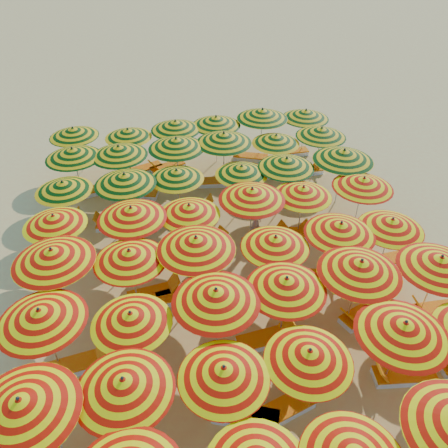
# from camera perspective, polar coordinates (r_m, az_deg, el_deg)

# --- Properties ---
(ground) EXTENTS (120.00, 120.00, 0.00)m
(ground) POSITION_cam_1_polar(r_m,az_deg,el_deg) (15.91, 0.34, -5.66)
(ground) COLOR #D6B55F
(ground) RESTS_ON ground
(umbrella_6) EXTENTS (2.88, 2.88, 2.60)m
(umbrella_6) POSITION_cam_1_polar(r_m,az_deg,el_deg) (10.79, -24.97, -20.69)
(umbrella_6) COLOR silver
(umbrella_6) RESTS_ON ground
(umbrella_7) EXTENTS (2.49, 2.49, 2.43)m
(umbrella_7) POSITION_cam_1_polar(r_m,az_deg,el_deg) (10.58, -12.97, -19.76)
(umbrella_7) COLOR silver
(umbrella_7) RESTS_ON ground
(umbrella_8) EXTENTS (2.29, 2.29, 2.33)m
(umbrella_8) POSITION_cam_1_polar(r_m,az_deg,el_deg) (10.62, -0.03, -18.82)
(umbrella_8) COLOR silver
(umbrella_8) RESTS_ON ground
(umbrella_9) EXTENTS (2.76, 2.76, 2.32)m
(umbrella_9) POSITION_cam_1_polar(r_m,az_deg,el_deg) (11.07, 11.06, -16.52)
(umbrella_9) COLOR silver
(umbrella_9) RESTS_ON ground
(umbrella_10) EXTENTS (2.55, 2.55, 2.53)m
(umbrella_10) POSITION_cam_1_polar(r_m,az_deg,el_deg) (12.00, 22.44, -12.50)
(umbrella_10) COLOR silver
(umbrella_10) RESTS_ON ground
(umbrella_12) EXTENTS (2.40, 2.40, 2.48)m
(umbrella_12) POSITION_cam_1_polar(r_m,az_deg,el_deg) (12.39, -22.85, -10.96)
(umbrella_12) COLOR silver
(umbrella_12) RESTS_ON ground
(umbrella_13) EXTENTS (2.56, 2.56, 2.29)m
(umbrella_13) POSITION_cam_1_polar(r_m,az_deg,el_deg) (11.88, -12.06, -11.92)
(umbrella_13) COLOR silver
(umbrella_13) RESTS_ON ground
(umbrella_14) EXTENTS (3.18, 3.18, 2.58)m
(umbrella_14) POSITION_cam_1_polar(r_m,az_deg,el_deg) (11.81, -1.06, -9.35)
(umbrella_14) COLOR silver
(umbrella_14) RESTS_ON ground
(umbrella_15) EXTENTS (2.62, 2.62, 2.46)m
(umbrella_15) POSITION_cam_1_polar(r_m,az_deg,el_deg) (12.38, 8.13, -7.74)
(umbrella_15) COLOR silver
(umbrella_15) RESTS_ON ground
(umbrella_16) EXTENTS (2.98, 2.98, 2.60)m
(umbrella_16) POSITION_cam_1_polar(r_m,az_deg,el_deg) (13.17, 17.40, -5.36)
(umbrella_16) COLOR silver
(umbrella_16) RESTS_ON ground
(umbrella_17) EXTENTS (2.96, 2.96, 2.54)m
(umbrella_17) POSITION_cam_1_polar(r_m,az_deg,el_deg) (14.26, 26.37, -4.54)
(umbrella_17) COLOR silver
(umbrella_17) RESTS_ON ground
(umbrella_18) EXTENTS (3.12, 3.12, 2.61)m
(umbrella_18) POSITION_cam_1_polar(r_m,az_deg,el_deg) (13.88, -21.49, -3.84)
(umbrella_18) COLOR silver
(umbrella_18) RESTS_ON ground
(umbrella_19) EXTENTS (2.70, 2.70, 2.40)m
(umbrella_19) POSITION_cam_1_polar(r_m,az_deg,el_deg) (13.50, -12.23, -4.06)
(umbrella_19) COLOR silver
(umbrella_19) RESTS_ON ground
(umbrella_20) EXTENTS (2.74, 2.74, 2.62)m
(umbrella_20) POSITION_cam_1_polar(r_m,az_deg,el_deg) (13.36, -3.67, -2.52)
(umbrella_20) COLOR silver
(umbrella_20) RESTS_ON ground
(umbrella_21) EXTENTS (2.76, 2.76, 2.35)m
(umbrella_21) POSITION_cam_1_polar(r_m,az_deg,el_deg) (13.85, 6.72, -2.33)
(umbrella_21) COLOR silver
(umbrella_21) RESTS_ON ground
(umbrella_22) EXTENTS (2.78, 2.78, 2.47)m
(umbrella_22) POSITION_cam_1_polar(r_m,az_deg,el_deg) (14.61, 14.97, -0.57)
(umbrella_22) COLOR silver
(umbrella_22) RESTS_ON ground
(umbrella_23) EXTENTS (2.68, 2.68, 2.34)m
(umbrella_23) POSITION_cam_1_polar(r_m,az_deg,el_deg) (15.52, 21.05, -0.00)
(umbrella_23) COLOR silver
(umbrella_23) RESTS_ON ground
(umbrella_24) EXTENTS (2.49, 2.49, 2.28)m
(umbrella_24) POSITION_cam_1_polar(r_m,az_deg,el_deg) (15.82, -21.31, 0.47)
(umbrella_24) COLOR silver
(umbrella_24) RESTS_ON ground
(umbrella_25) EXTENTS (3.04, 3.04, 2.51)m
(umbrella_25) POSITION_cam_1_polar(r_m,az_deg,el_deg) (15.06, -12.00, 1.43)
(umbrella_25) COLOR silver
(umbrella_25) RESTS_ON ground
(umbrella_26) EXTENTS (2.71, 2.71, 2.31)m
(umbrella_26) POSITION_cam_1_polar(r_m,az_deg,el_deg) (15.24, -4.57, 1.87)
(umbrella_26) COLOR silver
(umbrella_26) RESTS_ON ground
(umbrella_27) EXTENTS (3.12, 3.12, 2.56)m
(umbrella_27) POSITION_cam_1_polar(r_m,az_deg,el_deg) (15.63, 3.69, 3.92)
(umbrella_27) COLOR silver
(umbrella_27) RESTS_ON ground
(umbrella_28) EXTENTS (2.87, 2.87, 2.31)m
(umbrella_28) POSITION_cam_1_polar(r_m,az_deg,el_deg) (16.40, 10.30, 4.20)
(umbrella_28) COLOR silver
(umbrella_28) RESTS_ON ground
(umbrella_29) EXTENTS (2.86, 2.86, 2.44)m
(umbrella_29) POSITION_cam_1_polar(r_m,az_deg,el_deg) (17.25, 17.75, 5.16)
(umbrella_29) COLOR silver
(umbrella_29) RESTS_ON ground
(umbrella_30) EXTENTS (2.66, 2.66, 2.28)m
(umbrella_30) POSITION_cam_1_polar(r_m,az_deg,el_deg) (17.56, -20.28, 4.63)
(umbrella_30) COLOR silver
(umbrella_30) RESTS_ON ground
(umbrella_31) EXTENTS (2.73, 2.73, 2.50)m
(umbrella_31) POSITION_cam_1_polar(r_m,az_deg,el_deg) (16.98, -12.83, 5.75)
(umbrella_31) COLOR silver
(umbrella_31) RESTS_ON ground
(umbrella_32) EXTENTS (2.60, 2.60, 2.28)m
(umbrella_32) POSITION_cam_1_polar(r_m,az_deg,el_deg) (17.32, -6.20, 6.46)
(umbrella_32) COLOR silver
(umbrella_32) RESTS_ON ground
(umbrella_33) EXTENTS (2.33, 2.33, 2.26)m
(umbrella_33) POSITION_cam_1_polar(r_m,az_deg,el_deg) (17.56, 2.30, 7.04)
(umbrella_33) COLOR silver
(umbrella_33) RESTS_ON ground
(umbrella_34) EXTENTS (2.56, 2.56, 2.43)m
(umbrella_34) POSITION_cam_1_polar(r_m,az_deg,el_deg) (17.92, 8.16, 7.92)
(umbrella_34) COLOR silver
(umbrella_34) RESTS_ON ground
(umbrella_35) EXTENTS (2.84, 2.84, 2.63)m
(umbrella_35) POSITION_cam_1_polar(r_m,az_deg,el_deg) (18.59, 15.37, 8.67)
(umbrella_35) COLOR silver
(umbrella_35) RESTS_ON ground
(umbrella_36) EXTENTS (3.07, 3.07, 2.48)m
(umbrella_36) POSITION_cam_1_polar(r_m,az_deg,el_deg) (19.41, -19.14, 8.73)
(umbrella_36) COLOR silver
(umbrella_36) RESTS_ON ground
(umbrella_37) EXTENTS (3.05, 3.05, 2.50)m
(umbrella_37) POSITION_cam_1_polar(r_m,az_deg,el_deg) (19.01, -13.57, 9.27)
(umbrella_37) COLOR silver
(umbrella_37) RESTS_ON ground
(umbrella_38) EXTENTS (2.74, 2.74, 2.58)m
(umbrella_38) POSITION_cam_1_polar(r_m,az_deg,el_deg) (19.06, -6.25, 10.44)
(umbrella_38) COLOR silver
(umbrella_38) RESTS_ON ground
(umbrella_39) EXTENTS (2.51, 2.51, 2.62)m
(umbrella_39) POSITION_cam_1_polar(r_m,az_deg,el_deg) (19.33, -0.02, 11.18)
(umbrella_39) COLOR silver
(umbrella_39) RESTS_ON ground
(umbrella_40) EXTENTS (2.73, 2.73, 2.27)m
(umbrella_40) POSITION_cam_1_polar(r_m,az_deg,el_deg) (20.04, 6.80, 10.94)
(umbrella_40) COLOR silver
(umbrella_40) RESTS_ON ground
(umbrella_41) EXTENTS (2.72, 2.72, 2.43)m
(umbrella_41) POSITION_cam_1_polar(r_m,az_deg,el_deg) (20.71, 12.59, 11.63)
(umbrella_41) COLOR silver
(umbrella_41) RESTS_ON ground
(umbrella_42) EXTENTS (2.81, 2.81, 2.37)m
(umbrella_42) POSITION_cam_1_polar(r_m,az_deg,el_deg) (21.49, -19.07, 11.27)
(umbrella_42) COLOR silver
(umbrella_42) RESTS_ON ground
(umbrella_43) EXTENTS (2.74, 2.74, 2.28)m
(umbrella_43) POSITION_cam_1_polar(r_m,az_deg,el_deg) (20.90, -12.44, 11.50)
(umbrella_43) COLOR silver
(umbrella_43) RESTS_ON ground
(umbrella_44) EXTENTS (2.61, 2.61, 2.47)m
(umbrella_44) POSITION_cam_1_polar(r_m,az_deg,el_deg) (20.91, -6.35, 12.69)
(umbrella_44) COLOR silver
(umbrella_44) RESTS_ON ground
(umbrella_45) EXTENTS (2.37, 2.37, 2.47)m
(umbrella_45) POSITION_cam_1_polar(r_m,az_deg,el_deg) (21.24, -1.04, 13.31)
(umbrella_45) COLOR silver
(umbrella_45) RESTS_ON ground
(umbrella_46) EXTENTS (2.74, 2.74, 2.64)m
(umbrella_46) POSITION_cam_1_polar(r_m,az_deg,el_deg) (21.70, 5.04, 14.14)
(umbrella_46) COLOR silver
(umbrella_46) RESTS_ON ground
(umbrella_47) EXTENTS (2.95, 2.95, 2.44)m
(umbrella_47) POSITION_cam_1_polar(r_m,az_deg,el_deg) (22.38, 10.62, 13.92)
(umbrella_47) COLOR silver
(umbrella_47) RESTS_ON ground
(lounger_6) EXTENTS (1.82, 1.19, 0.69)m
(lounger_6) POSITION_cam_1_polar(r_m,az_deg,el_deg) (12.25, 2.61, -23.75)
(lounger_6) COLOR white
(lounger_6) RESTS_ON ground
(lounger_7) EXTENTS (1.83, 1.05, 0.69)m
(lounger_7) POSITION_cam_1_polar(r_m,az_deg,el_deg) (12.43, 7.90, -22.77)
(lounger_7) COLOR white
(lounger_7) RESTS_ON ground
(lounger_8) EXTENTS (1.79, 0.80, 0.69)m
(lounger_8) POSITION_cam_1_polar(r_m,az_deg,el_deg) (13.78, 22.28, -17.80)
(lounger_8) COLOR white
(lounger_8) RESTS_ON ground
(lounger_10) EXTENTS (1.80, 0.83, 0.69)m
(lounger_10) POSITION_cam_1_polar(r_m,az_deg,el_deg) (13.68, -18.30, -16.94)
(lounger_10) COLOR white
(lounger_10) RESTS_ON ground
(lounger_11) EXTENTS (1.79, 0.78, 0.69)m
(lounger_11) POSITION_cam_1_polar(r_m,az_deg,el_deg) (13.64, 5.57, -14.64)
(lounger_11) COLOR white
(lounger_11) RESTS_ON ground
(lounger_12) EXTENTS (1.82, 1.20, 0.69)m
(lounger_12) POSITION_cam_1_polar(r_m,az_deg,el_deg) (14.85, 17.65, -11.12)
(lounger_12) COLOR white
(lounger_12) RESTS_ON ground
(lounger_13) EXTENTS (1.75, 0.63, 0.69)m
(lounger_13) POSITION_cam_1_polar(r_m,az_deg,el_deg) (15.83, 25.94, -10.06)
(lounger_13) COLOR white
(lounger_13) RESTS_ON ground
(lounger_14) EXTENTS (1.80, 0.82, 0.69)m
(lounger_14) POSITION_cam_1_polar(r_m,az_deg,el_deg) (14.97, -8.97, -8.90)
(lounger_14) COLOR white
(lounger_14) RESTS_ON ground
(lounger_15) EXTENTS (1.81, 0.87, 0.69)m
(lounger_15) POSITION_cam_1_polar(r_m,az_deg,el_deg) (14.84, -5.31, -9.01)
(lounger_15) COLOR white
(lounger_15) RESTS_ON ground
(lounger_16) EXTENTS (1.83, 1.09, 0.69)m
(lounger_16) POSITION_cam_1_polar(r_m,az_deg,el_deg) (15.68, 12.21, -6.76)
(lounger_16) COLOR white
(lounger_16) RESTS_ON ground
(lounger_17) EXTENTS (1.76, 0.68, 0.69)m
(lounger_17) POSITION_cam_1_polar(r_m,az_deg,el_deg) (17.11, 21.01, -4.37)
(lounger_17) COLOR white
(lounger_17) RESTS_ON ground
(lounger_18) EXTENTS (1.83, 1.05, 0.69)m
(lounger_18) POSITION_cam_1_polar(r_m,az_deg,el_deg) (17.17, -21.51, -4.33)
(lounger_18) COLOR white
(lounger_18) RESTS_ON ground
(lounger_19) EXTENTS (1.82, 1.24, 0.69)m
(lounger_19) POSITION_cam_1_polar(r_m,az_deg,el_deg) (16.52, -2.24, -3.04)
(lounger_19) COLOR white
(lounger_19) RESTS_ON ground
(lounger_20) EXTENTS (1.81, 0.88, 0.69)m
(lounger_20) POSITION_cam_1_polar(r_m,az_deg,el_deg) (16.96, 5.43, -1.94)
(lounger_20) COLOR white
(lounger_20) RESTS_ON ground
(lounger_21) EXTENTS (1.81, 0.90, 0.69)m
(lounger_21) POSITION_cam_1_polar(r_m,az_deg,el_deg) (17.31, 8.10, -1.23)
(lounger_21) COLOR white
(lounger_21) RESTS_ON ground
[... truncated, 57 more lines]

